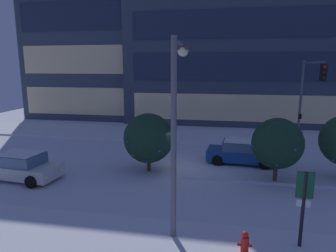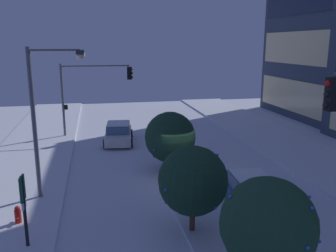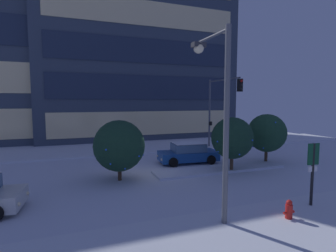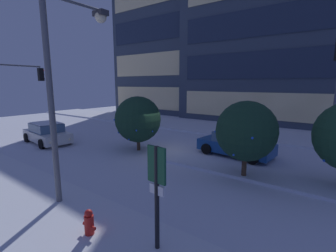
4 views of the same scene
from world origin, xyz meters
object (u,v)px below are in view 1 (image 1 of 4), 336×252
street_lamp_arched (177,109)px  fire_hydrant (245,244)px  parking_info_sign (304,201)px  car_near (21,167)px  traffic_light_corner_far_right (308,90)px  car_far (241,152)px  decorated_tree_left_of_median (277,143)px  decorated_tree_median (148,138)px

street_lamp_arched → fire_hydrant: size_ratio=8.28×
fire_hydrant → parking_info_sign: (1.87, 0.67, 1.38)m
car_near → fire_hydrant: bearing=-16.6°
traffic_light_corner_far_right → fire_hydrant: traffic_light_corner_far_right is taller
parking_info_sign → car_near: bearing=76.6°
car_far → decorated_tree_left_of_median: 3.87m
car_far → traffic_light_corner_far_right: 6.69m
parking_info_sign → decorated_tree_left_of_median: size_ratio=0.79×
traffic_light_corner_far_right → decorated_tree_left_of_median: bearing=-24.9°
parking_info_sign → decorated_tree_left_of_median: 6.13m
traffic_light_corner_far_right → street_lamp_arched: bearing=-32.0°
car_near → decorated_tree_median: 7.22m
traffic_light_corner_far_right → car_far: bearing=-55.6°
parking_info_sign → decorated_tree_median: 9.70m
car_far → street_lamp_arched: bearing=76.8°
traffic_light_corner_far_right → street_lamp_arched: size_ratio=0.92×
car_near → parking_info_sign: 14.28m
parking_info_sign → decorated_tree_median: size_ratio=0.80×
car_far → decorated_tree_median: decorated_tree_median is taller
traffic_light_corner_far_right → fire_hydrant: (-4.92, -13.07, -4.12)m
car_far → decorated_tree_median: 6.20m
traffic_light_corner_far_right → parking_info_sign: traffic_light_corner_far_right is taller
decorated_tree_left_of_median → parking_info_sign: bearing=-91.2°
car_far → decorated_tree_median: (-5.49, -2.57, 1.30)m
car_near → decorated_tree_left_of_median: size_ratio=1.29×
car_near → parking_info_sign: (13.60, -4.22, 1.08)m
traffic_light_corner_far_right → street_lamp_arched: 13.98m
car_far → decorated_tree_median: bearing=30.0°
car_far → street_lamp_arched: street_lamp_arched is taller
street_lamp_arched → parking_info_sign: (4.35, -0.55, -2.88)m
fire_hydrant → street_lamp_arched: bearing=153.8°
car_far → street_lamp_arched: size_ratio=0.64×
car_far → street_lamp_arched: (-2.87, -8.76, 3.96)m
car_near → decorated_tree_median: size_ratio=1.30×
decorated_tree_left_of_median → street_lamp_arched: bearing=-128.9°
traffic_light_corner_far_right → decorated_tree_median: size_ratio=1.89×
car_near → traffic_light_corner_far_right: bearing=32.2°
car_near → car_far: same height
decorated_tree_median → decorated_tree_left_of_median: decorated_tree_left_of_median is taller
street_lamp_arched → decorated_tree_median: bearing=22.8°
car_far → decorated_tree_left_of_median: size_ratio=1.28×
car_near → traffic_light_corner_far_right: traffic_light_corner_far_right is taller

